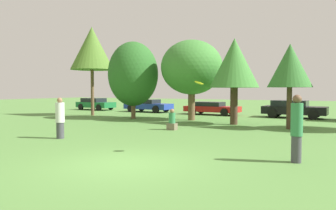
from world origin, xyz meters
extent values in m
plane|color=#54843D|center=(0.00, 0.00, 0.00)|extent=(120.00, 120.00, 0.00)
cylinder|color=#3F3F47|center=(-5.25, 2.48, 0.34)|extent=(0.32, 0.32, 0.69)
cylinder|color=silver|center=(-5.25, 2.48, 1.11)|extent=(0.37, 0.37, 0.84)
sphere|color=#8C6647|center=(-5.25, 2.48, 1.63)|extent=(0.23, 0.23, 0.23)
cylinder|color=#3F3F47|center=(4.15, 2.49, 0.38)|extent=(0.28, 0.28, 0.76)
cylinder|color=#337F4C|center=(4.15, 2.49, 1.23)|extent=(0.33, 0.33, 0.93)
sphere|color=brown|center=(4.15, 2.49, 1.81)|extent=(0.25, 0.25, 0.25)
cylinder|color=yellow|center=(1.24, 2.25, 2.29)|extent=(0.30, 0.29, 0.15)
cube|color=#726651|center=(-2.48, 7.40, 0.17)|extent=(0.46, 0.38, 0.34)
cylinder|color=#337F4C|center=(-2.48, 7.40, 0.61)|extent=(0.34, 0.34, 0.54)
sphere|color=#8C6647|center=(-2.48, 7.40, 0.98)|extent=(0.23, 0.23, 0.23)
cylinder|color=brown|center=(-12.61, 12.64, 1.85)|extent=(0.26, 0.26, 3.71)
cone|color=#4C7528|center=(-12.61, 12.64, 5.43)|extent=(3.45, 3.45, 3.45)
cylinder|color=brown|center=(-8.08, 11.94, 1.12)|extent=(0.32, 0.32, 2.23)
ellipsoid|color=#286023|center=(-8.08, 11.94, 3.23)|extent=(3.62, 3.62, 4.64)
cylinder|color=brown|center=(-3.81, 12.73, 1.23)|extent=(0.47, 0.47, 2.46)
ellipsoid|color=#3D7F33|center=(-3.81, 12.73, 3.61)|extent=(4.19, 4.19, 3.71)
cylinder|color=#473323|center=(-0.43, 11.43, 1.11)|extent=(0.44, 0.44, 2.21)
cone|color=#3D7F33|center=(-0.43, 11.43, 3.67)|extent=(2.92, 2.92, 2.92)
cylinder|color=#473323|center=(2.79, 10.68, 1.10)|extent=(0.27, 0.27, 2.21)
cone|color=#33702D|center=(2.79, 10.68, 3.35)|extent=(2.29, 2.29, 2.29)
cube|color=#196633|center=(-17.28, 18.30, 0.54)|extent=(4.10, 1.96, 0.55)
cube|color=black|center=(-17.58, 18.31, 1.02)|extent=(2.28, 1.67, 0.41)
cylinder|color=black|center=(-15.99, 19.14, 0.32)|extent=(0.64, 0.21, 0.63)
cylinder|color=black|center=(-16.07, 17.35, 0.32)|extent=(0.64, 0.21, 0.63)
cylinder|color=black|center=(-18.49, 19.25, 0.32)|extent=(0.64, 0.21, 0.63)
cylinder|color=black|center=(-18.56, 17.46, 0.32)|extent=(0.64, 0.21, 0.63)
cube|color=#1E389E|center=(-10.79, 18.26, 0.54)|extent=(4.62, 1.94, 0.52)
cube|color=black|center=(-11.13, 18.27, 0.99)|extent=(2.57, 1.64, 0.38)
cylinder|color=black|center=(-9.35, 19.07, 0.34)|extent=(0.68, 0.22, 0.67)
cylinder|color=black|center=(-9.42, 17.32, 0.34)|extent=(0.68, 0.22, 0.67)
cylinder|color=black|center=(-12.17, 19.19, 0.34)|extent=(0.68, 0.22, 0.67)
cylinder|color=black|center=(-12.24, 17.44, 0.34)|extent=(0.68, 0.22, 0.67)
cube|color=red|center=(-4.32, 17.99, 0.49)|extent=(4.63, 1.90, 0.46)
cube|color=black|center=(-4.67, 18.00, 0.90)|extent=(2.57, 1.61, 0.35)
cylinder|color=black|center=(-2.88, 18.78, 0.31)|extent=(0.62, 0.21, 0.61)
cylinder|color=black|center=(-2.95, 17.08, 0.31)|extent=(0.62, 0.21, 0.61)
cylinder|color=black|center=(-5.70, 18.90, 0.31)|extent=(0.62, 0.21, 0.61)
cylinder|color=black|center=(-5.77, 17.20, 0.31)|extent=(0.62, 0.21, 0.61)
cube|color=black|center=(2.13, 18.04, 0.57)|extent=(4.53, 2.05, 0.58)
cube|color=black|center=(1.79, 18.05, 1.08)|extent=(2.52, 1.74, 0.44)
cylinder|color=black|center=(3.55, 18.91, 0.33)|extent=(0.68, 0.19, 0.67)
cylinder|color=black|center=(3.47, 17.05, 0.33)|extent=(0.68, 0.19, 0.67)
cylinder|color=black|center=(0.79, 19.03, 0.33)|extent=(0.68, 0.19, 0.67)
cylinder|color=black|center=(0.71, 17.16, 0.33)|extent=(0.68, 0.19, 0.67)
camera|label=1|loc=(5.29, -7.18, 2.06)|focal=34.21mm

